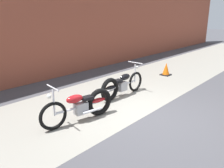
{
  "coord_description": "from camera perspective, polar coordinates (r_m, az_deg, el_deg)",
  "views": [
    {
      "loc": [
        -4.76,
        -2.97,
        2.55
      ],
      "look_at": [
        -0.28,
        0.94,
        0.75
      ],
      "focal_mm": 36.96,
      "sensor_mm": 36.0,
      "label": 1
    }
  ],
  "objects": [
    {
      "name": "motorcycle_red",
      "position": [
        5.77,
        -7.07,
        -5.24
      ],
      "size": [
        1.99,
        0.68,
        1.03
      ],
      "rotation": [
        0.0,
        0.0,
        2.97
      ],
      "color": "black",
      "rests_on": "ground"
    },
    {
      "name": "brick_building_wall",
      "position": [
        9.46,
        -19.57,
        17.55
      ],
      "size": [
        36.0,
        0.5,
        5.64
      ],
      "primitive_type": "cube",
      "color": "brown",
      "rests_on": "ground"
    },
    {
      "name": "traffic_cone",
      "position": [
        10.32,
        13.22,
        3.49
      ],
      "size": [
        0.4,
        0.4,
        0.55
      ],
      "color": "orange",
      "rests_on": "ground"
    },
    {
      "name": "ground_plane",
      "position": [
        6.17,
        8.41,
        -7.8
      ],
      "size": [
        80.0,
        80.0,
        0.0
      ],
      "primitive_type": "plane",
      "color": "#47474C"
    },
    {
      "name": "sidewalk_slab",
      "position": [
        7.18,
        -3.4,
        -4.01
      ],
      "size": [
        36.0,
        3.5,
        0.01
      ],
      "primitive_type": "cube",
      "color": "gray",
      "rests_on": "ground"
    },
    {
      "name": "motorcycle_black",
      "position": [
        7.33,
        2.04,
        -0.27
      ],
      "size": [
        2.01,
        0.58,
        1.03
      ],
      "rotation": [
        0.0,
        0.0,
        -0.02
      ],
      "color": "black",
      "rests_on": "ground"
    }
  ]
}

